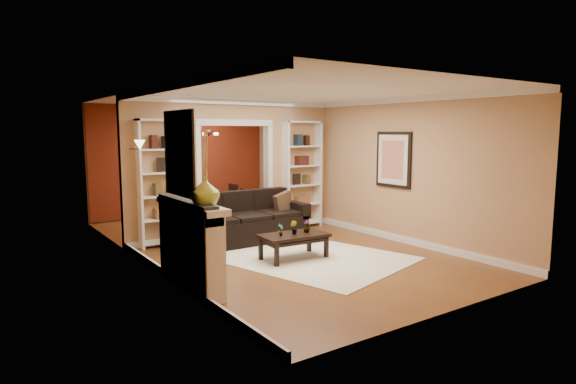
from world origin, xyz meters
TOP-DOWN VIEW (x-y plane):
  - floor at (0.00, 0.00)m, footprint 8.00×8.00m
  - ceiling at (0.00, 0.00)m, footprint 8.00×8.00m
  - wall_back at (0.00, 4.00)m, footprint 8.00×0.00m
  - wall_front at (0.00, -4.00)m, footprint 8.00×0.00m
  - wall_left at (-2.25, 0.00)m, footprint 0.00×8.00m
  - wall_right at (2.25, 0.00)m, footprint 0.00×8.00m
  - partition_wall at (0.00, 1.20)m, footprint 4.50×0.15m
  - red_back_panel at (0.00, 3.97)m, footprint 4.44×0.04m
  - dining_window at (0.00, 3.93)m, footprint 0.78×0.03m
  - area_rug at (0.09, -1.00)m, footprint 3.18×3.84m
  - sofa at (-0.19, 0.45)m, footprint 2.39×1.03m
  - pillow_left at (-1.03, 0.43)m, footprint 0.48×0.26m
  - pillow_right at (0.66, 0.43)m, footprint 0.42×0.21m
  - coffee_table at (-0.13, -1.08)m, footprint 1.14×0.67m
  - plant_left at (-0.39, -1.08)m, footprint 0.12×0.10m
  - plant_center at (-0.13, -1.08)m, footprint 0.12×0.14m
  - plant_right at (0.12, -1.08)m, footprint 0.11×0.11m
  - bookshelf_left at (-1.55, 1.03)m, footprint 0.90×0.30m
  - bookshelf_right at (1.55, 1.03)m, footprint 0.90×0.30m
  - fireplace at (-2.09, -1.50)m, footprint 0.32×1.70m
  - vase at (-2.09, -1.96)m, footprint 0.37×0.37m
  - mirror at (-2.23, -1.50)m, footprint 0.03×0.95m
  - wall_sconce at (-2.15, 0.55)m, footprint 0.18×0.18m
  - framed_art at (2.21, -1.00)m, footprint 0.04×0.85m
  - dining_table at (0.13, 2.67)m, footprint 1.78×0.99m
  - dining_chair_nw at (-0.42, 2.37)m, footprint 0.48×0.48m
  - dining_chair_ne at (0.68, 2.37)m, footprint 0.49×0.49m
  - dining_chair_sw at (-0.42, 2.97)m, footprint 0.54×0.54m
  - dining_chair_se at (0.68, 2.97)m, footprint 0.54×0.54m
  - chandelier at (0.00, 2.70)m, footprint 0.50×0.50m

SIDE VIEW (x-z plane):
  - floor at x=0.00m, z-range 0.00..0.00m
  - area_rug at x=0.09m, z-range 0.00..0.01m
  - coffee_table at x=-0.13m, z-range 0.00..0.42m
  - dining_table at x=0.13m, z-range 0.00..0.63m
  - dining_chair_ne at x=0.68m, z-range 0.00..0.77m
  - dining_chair_se at x=0.68m, z-range 0.00..0.83m
  - dining_chair_nw at x=-0.42m, z-range 0.00..0.84m
  - dining_chair_sw at x=-0.42m, z-range 0.00..0.85m
  - sofa at x=-0.19m, z-range 0.00..0.93m
  - plant_left at x=-0.39m, z-range 0.42..0.62m
  - plant_right at x=0.12m, z-range 0.42..0.62m
  - plant_center at x=-0.13m, z-range 0.42..0.63m
  - fireplace at x=-2.09m, z-range 0.00..1.16m
  - pillow_right at x=0.66m, z-range 0.46..0.86m
  - pillow_left at x=-1.03m, z-range 0.46..0.92m
  - bookshelf_left at x=-1.55m, z-range 0.00..2.30m
  - bookshelf_right at x=1.55m, z-range 0.00..2.30m
  - red_back_panel at x=0.00m, z-range 0.00..2.64m
  - vase at x=-2.09m, z-range 1.16..1.54m
  - wall_back at x=0.00m, z-range -2.65..5.35m
  - wall_front at x=0.00m, z-range -2.65..5.35m
  - wall_left at x=-2.25m, z-range -2.65..5.35m
  - wall_right at x=2.25m, z-range -2.65..5.35m
  - partition_wall at x=0.00m, z-range 0.00..2.70m
  - dining_window at x=0.00m, z-range 1.06..2.04m
  - framed_art at x=2.21m, z-range 1.02..2.08m
  - mirror at x=-2.23m, z-range 1.25..2.35m
  - wall_sconce at x=-2.15m, z-range 1.72..1.94m
  - chandelier at x=0.00m, z-range 1.87..2.17m
  - ceiling at x=0.00m, z-range 2.70..2.70m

